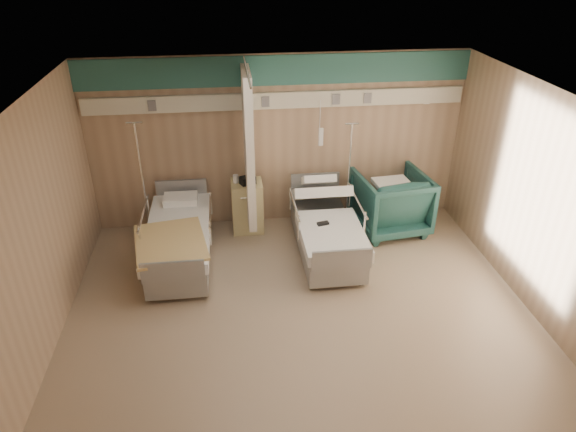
{
  "coord_description": "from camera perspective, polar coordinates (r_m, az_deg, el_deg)",
  "views": [
    {
      "loc": [
        -0.8,
        -5.29,
        4.34
      ],
      "look_at": [
        -0.07,
        0.6,
        1.08
      ],
      "focal_mm": 32.0,
      "sensor_mm": 36.0,
      "label": 1
    }
  ],
  "objects": [
    {
      "name": "bed_right",
      "position": [
        7.84,
        4.27,
        -2.15
      ],
      "size": [
        1.0,
        2.16,
        0.63
      ],
      "primitive_type": null,
      "color": "white",
      "rests_on": "ground"
    },
    {
      "name": "room_walls",
      "position": [
        6.12,
        0.8,
        4.92
      ],
      "size": [
        6.04,
        5.04,
        2.82
      ],
      "color": "tan",
      "rests_on": "ground"
    },
    {
      "name": "call_remote",
      "position": [
        7.48,
        3.91,
        -0.83
      ],
      "size": [
        0.18,
        0.11,
        0.04
      ],
      "primitive_type": "cube",
      "rotation": [
        0.0,
        0.0,
        0.22
      ],
      "color": "black",
      "rests_on": "bed_right"
    },
    {
      "name": "bed_left",
      "position": [
        7.76,
        -11.92,
        -3.13
      ],
      "size": [
        1.0,
        2.16,
        0.63
      ],
      "primitive_type": null,
      "color": "white",
      "rests_on": "ground"
    },
    {
      "name": "white_cup",
      "position": [
        8.25,
        -5.83,
        4.13
      ],
      "size": [
        0.1,
        0.1,
        0.13
      ],
      "primitive_type": "cylinder",
      "rotation": [
        0.0,
        0.0,
        0.06
      ],
      "color": "white",
      "rests_on": "bedside_cabinet"
    },
    {
      "name": "tan_blanket",
      "position": [
        7.2,
        -12.95,
        -2.83
      ],
      "size": [
        1.1,
        1.3,
        0.04
      ],
      "primitive_type": "cube",
      "rotation": [
        0.0,
        0.0,
        0.17
      ],
      "color": "tan",
      "rests_on": "bed_left"
    },
    {
      "name": "visitor_armchair",
      "position": [
        8.54,
        11.33,
        1.53
      ],
      "size": [
        1.22,
        1.24,
        1.01
      ],
      "primitive_type": "imported",
      "rotation": [
        0.0,
        0.0,
        3.27
      ],
      "color": "#1E4B48",
      "rests_on": "ground"
    },
    {
      "name": "waffle_blanket",
      "position": [
        8.26,
        11.69,
        4.65
      ],
      "size": [
        0.61,
        0.55,
        0.06
      ],
      "primitive_type": "cube",
      "rotation": [
        0.0,
        0.0,
        3.24
      ],
      "color": "white",
      "rests_on": "visitor_armchair"
    },
    {
      "name": "toiletry_bag",
      "position": [
        8.19,
        -4.51,
        3.99
      ],
      "size": [
        0.27,
        0.23,
        0.13
      ],
      "primitive_type": "cube",
      "rotation": [
        0.0,
        0.0,
        0.4
      ],
      "color": "black",
      "rests_on": "bedside_cabinet"
    },
    {
      "name": "bedside_cabinet",
      "position": [
        8.45,
        -4.53,
        1.11
      ],
      "size": [
        0.5,
        0.48,
        0.85
      ],
      "primitive_type": "cube",
      "color": "#CABB7E",
      "rests_on": "ground"
    },
    {
      "name": "iv_stand_left",
      "position": [
        8.46,
        -15.29,
        -0.04
      ],
      "size": [
        0.35,
        0.35,
        1.96
      ],
      "rotation": [
        0.0,
        0.0,
        0.27
      ],
      "color": "silver",
      "rests_on": "ground"
    },
    {
      "name": "iv_stand_right",
      "position": [
        8.6,
        6.56,
        1.1
      ],
      "size": [
        0.32,
        0.32,
        1.81
      ],
      "rotation": [
        0.0,
        0.0,
        -0.21
      ],
      "color": "silver",
      "rests_on": "ground"
    },
    {
      "name": "ground",
      "position": [
        6.88,
        1.24,
        -10.27
      ],
      "size": [
        6.0,
        5.0,
        0.0
      ],
      "primitive_type": "cube",
      "color": "#86715C",
      "rests_on": "ground"
    }
  ]
}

